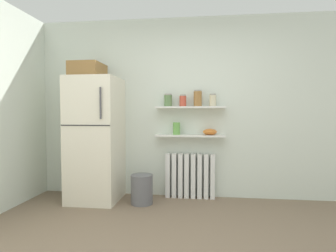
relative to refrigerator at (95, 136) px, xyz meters
The scene contains 13 objects.
ground_plane 1.93m from the refrigerator, 42.49° to the right, with size 7.04×7.04×0.00m, color #7A6651.
back_wall 1.38m from the refrigerator, 17.32° to the left, with size 7.04×0.10×2.60m, color silver.
refrigerator is the anchor object (origin of this frame).
radiator 1.46m from the refrigerator, 11.37° to the left, with size 0.70×0.12×0.64m.
wall_shelf_lower 1.33m from the refrigerator, 10.10° to the left, with size 0.98×0.22×0.03m, color white.
wall_shelf_upper 1.39m from the refrigerator, 10.10° to the left, with size 0.98×0.22×0.03m, color white.
storage_jar_0 1.14m from the refrigerator, 13.21° to the left, with size 0.11×0.11×0.18m.
storage_jar_1 1.33m from the refrigerator, 10.96° to the left, with size 0.10×0.10×0.17m.
storage_jar_2 1.53m from the refrigerator, ahead, with size 0.12×0.12×0.23m.
storage_jar_3 1.72m from the refrigerator, ahead, with size 0.10×0.10×0.17m.
vase 1.15m from the refrigerator, 11.82° to the left, with size 0.10×0.10×0.17m, color #66A84C.
shelf_bowl 1.61m from the refrigerator, ahead, with size 0.20×0.20×0.09m, color orange.
trash_bin 0.98m from the refrigerator, ahead, with size 0.29×0.29×0.39m, color slate.
Camera 1 is at (0.23, -2.08, 1.22)m, focal length 29.96 mm.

